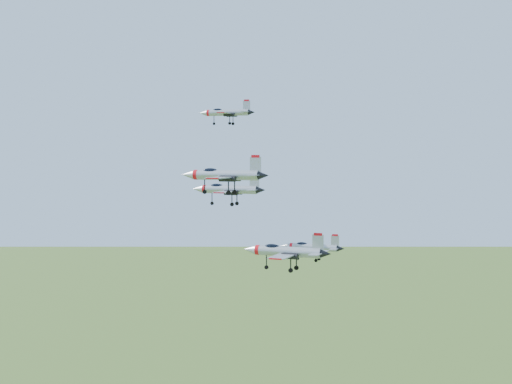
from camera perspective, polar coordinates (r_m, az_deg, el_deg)
The scene contains 5 objects.
jet_lead at distance 138.75m, azimuth -2.42°, elevation 6.37°, with size 11.38×9.61×3.07m.
jet_left_high at distance 124.71m, azimuth -2.29°, elevation 0.22°, with size 13.63×11.44×3.65m.
jet_right_high at distance 101.92m, azimuth -2.64°, elevation 1.38°, with size 13.40×11.24×3.59m.
jet_left_low at distance 120.80m, azimuth 4.46°, elevation -4.42°, with size 11.13×9.32×2.98m.
jet_right_low at distance 106.69m, azimuth 2.35°, elevation -4.76°, with size 14.02×11.67×3.75m.
Camera 1 is at (59.08, -107.19, 131.65)m, focal length 50.00 mm.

